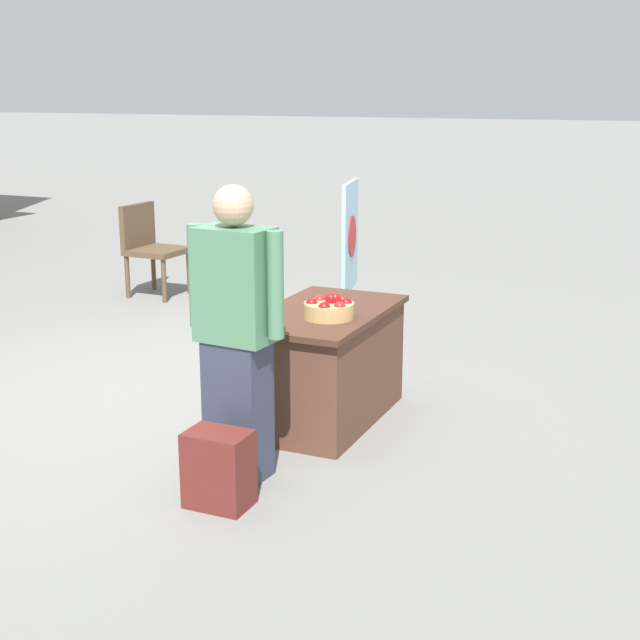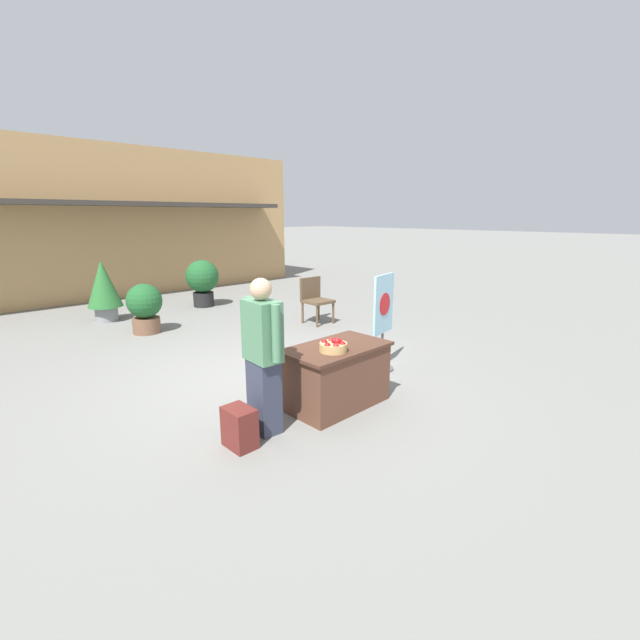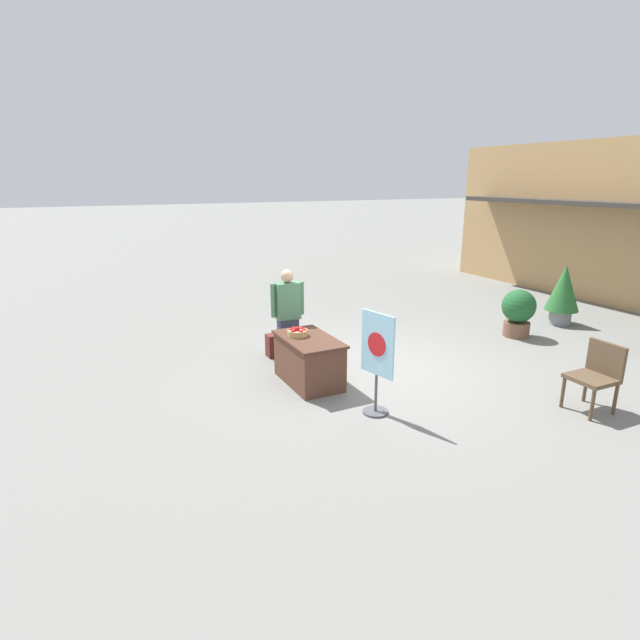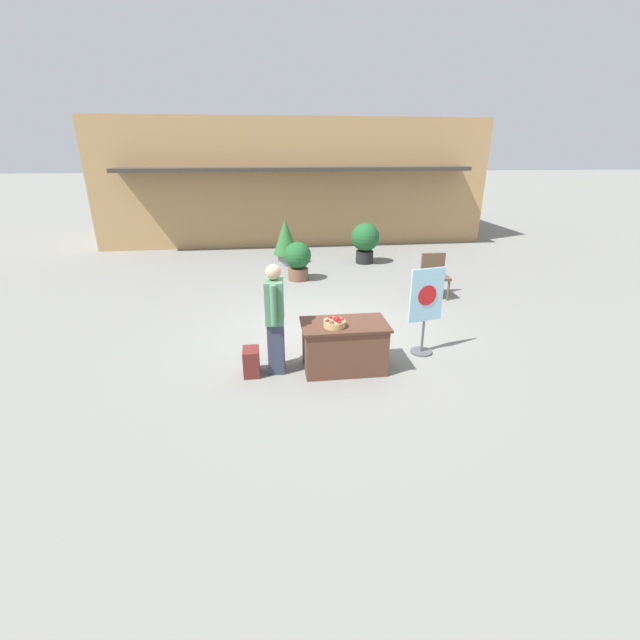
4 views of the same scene
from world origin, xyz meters
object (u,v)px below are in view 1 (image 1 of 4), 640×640
at_px(poster_board, 350,262).
at_px(apple_basket, 329,308).
at_px(person_visitor, 236,333).
at_px(display_table, 323,365).
at_px(patio_chair, 150,244).
at_px(backpack, 219,469).

bearing_deg(poster_board, apple_basket, -84.78).
distance_m(person_visitor, poster_board, 2.45).
height_order(display_table, apple_basket, apple_basket).
bearing_deg(person_visitor, patio_chair, 44.57).
bearing_deg(poster_board, backpack, -94.44).
xyz_separation_m(person_visitor, patio_chair, (3.71, 3.13, -0.30)).
height_order(display_table, patio_chair, patio_chair).
relative_size(backpack, patio_chair, 0.43).
bearing_deg(poster_board, person_visitor, -95.28).
distance_m(display_table, person_visitor, 1.14).
xyz_separation_m(display_table, patio_chair, (2.68, 3.21, 0.18)).
bearing_deg(patio_chair, person_visitor, -48.38).
relative_size(display_table, poster_board, 0.89).
height_order(poster_board, patio_chair, poster_board).
xyz_separation_m(person_visitor, backpack, (-0.38, -0.09, -0.65)).
bearing_deg(apple_basket, display_table, 34.30).
bearing_deg(apple_basket, backpack, 175.06).
xyz_separation_m(poster_board, patio_chair, (1.29, 2.84, -0.24)).
distance_m(apple_basket, poster_board, 1.64).
bearing_deg(backpack, apple_basket, -4.94).
height_order(display_table, person_visitor, person_visitor).
height_order(apple_basket, backpack, apple_basket).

